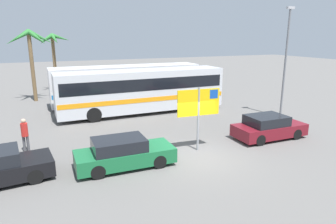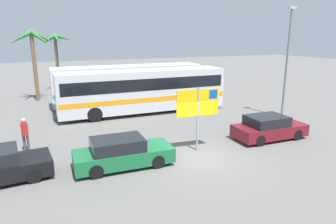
{
  "view_description": "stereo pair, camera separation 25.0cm",
  "coord_description": "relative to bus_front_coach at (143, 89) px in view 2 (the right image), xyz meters",
  "views": [
    {
      "loc": [
        -6.6,
        -11.54,
        5.59
      ],
      "look_at": [
        0.13,
        3.81,
        1.3
      ],
      "focal_mm": 31.99,
      "sensor_mm": 36.0,
      "label": 1
    },
    {
      "loc": [
        -6.37,
        -11.64,
        5.59
      ],
      "look_at": [
        0.13,
        3.81,
        1.3
      ],
      "focal_mm": 31.99,
      "sensor_mm": 36.0,
      "label": 2
    }
  ],
  "objects": [
    {
      "name": "ground",
      "position": [
        -0.38,
        -9.06,
        -1.78
      ],
      "size": [
        120.0,
        120.0,
        0.0
      ],
      "primitive_type": "plane",
      "color": "#605E5B"
    },
    {
      "name": "bus_front_coach",
      "position": [
        0.0,
        0.0,
        0.0
      ],
      "size": [
        12.23,
        2.45,
        3.17
      ],
      "color": "silver",
      "rests_on": "ground"
    },
    {
      "name": "bus_rear_coach",
      "position": [
        -0.13,
        3.48,
        0.0
      ],
      "size": [
        12.23,
        2.45,
        3.17
      ],
      "color": "white",
      "rests_on": "ground"
    },
    {
      "name": "ferry_sign",
      "position": [
        0.1,
        -8.25,
        0.54
      ],
      "size": [
        2.2,
        0.21,
        3.2
      ],
      "rotation": [
        0.0,
        0.0,
        -0.07
      ],
      "color": "gray",
      "rests_on": "ground"
    },
    {
      "name": "car_maroon",
      "position": [
        4.54,
        -8.26,
        -1.15
      ],
      "size": [
        4.07,
        1.8,
        1.32
      ],
      "rotation": [
        0.0,
        0.0,
        -0.01
      ],
      "color": "maroon",
      "rests_on": "ground"
    },
    {
      "name": "car_green",
      "position": [
        -3.87,
        -8.7,
        -1.15
      ],
      "size": [
        4.28,
        1.72,
        1.32
      ],
      "rotation": [
        0.0,
        0.0,
        -0.02
      ],
      "color": "#196638",
      "rests_on": "ground"
    },
    {
      "name": "pedestrian_near_sign",
      "position": [
        -7.81,
        -5.1,
        -0.78
      ],
      "size": [
        0.32,
        0.32,
        1.71
      ],
      "rotation": [
        0.0,
        0.0,
        1.3
      ],
      "color": "#4C4C51",
      "rests_on": "ground"
    },
    {
      "name": "lamp_post_left_side",
      "position": [
        8.64,
        -4.94,
        2.26
      ],
      "size": [
        0.56,
        0.2,
        7.44
      ],
      "color": "slate",
      "rests_on": "ground"
    },
    {
      "name": "palm_tree_seaside",
      "position": [
        -7.28,
        7.71,
        3.18
      ],
      "size": [
        3.83,
        3.63,
        6.12
      ],
      "color": "brown",
      "rests_on": "ground"
    },
    {
      "name": "palm_tree_inland",
      "position": [
        -5.23,
        12.01,
        2.83
      ],
      "size": [
        3.02,
        3.16,
        5.82
      ],
      "color": "brown",
      "rests_on": "ground"
    }
  ]
}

